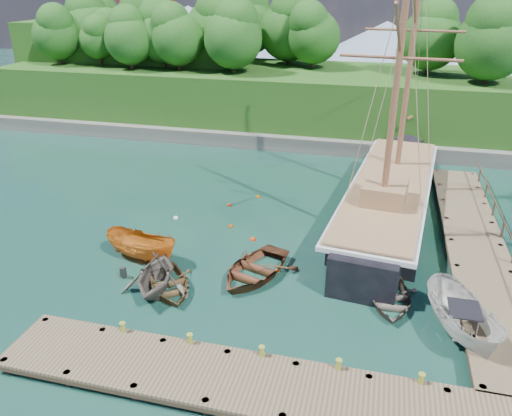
% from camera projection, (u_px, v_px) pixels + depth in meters
% --- Properties ---
extents(ground, '(160.00, 160.00, 0.00)m').
position_uv_depth(ground, '(247.00, 290.00, 24.82)').
color(ground, '#13372C').
rests_on(ground, ground).
extents(dock_near, '(20.00, 3.20, 1.10)m').
position_uv_depth(dock_near, '(253.00, 384.00, 18.46)').
color(dock_near, '#4E3F31').
rests_on(dock_near, ground).
extents(dock_east, '(3.20, 24.00, 1.10)m').
position_uv_depth(dock_east, '(475.00, 245.00, 28.22)').
color(dock_east, '#4E3F31').
rests_on(dock_east, ground).
extents(bollard_0, '(0.26, 0.26, 0.45)m').
position_uv_depth(bollard_0, '(125.00, 343.00, 21.22)').
color(bollard_0, olive).
rests_on(bollard_0, ground).
extents(bollard_1, '(0.26, 0.26, 0.45)m').
position_uv_depth(bollard_1, '(191.00, 355.00, 20.55)').
color(bollard_1, olive).
rests_on(bollard_1, ground).
extents(bollard_2, '(0.26, 0.26, 0.45)m').
position_uv_depth(bollard_2, '(262.00, 367.00, 19.87)').
color(bollard_2, olive).
rests_on(bollard_2, ground).
extents(bollard_3, '(0.26, 0.26, 0.45)m').
position_uv_depth(bollard_3, '(337.00, 381.00, 19.20)').
color(bollard_3, olive).
rests_on(bollard_3, ground).
extents(bollard_4, '(0.26, 0.26, 0.45)m').
position_uv_depth(bollard_4, '(418.00, 396.00, 18.52)').
color(bollard_4, olive).
rests_on(bollard_4, ground).
extents(rowboat_0, '(4.58, 4.88, 0.82)m').
position_uv_depth(rowboat_0, '(170.00, 289.00, 24.90)').
color(rowboat_0, brown).
rests_on(rowboat_0, ground).
extents(rowboat_1, '(4.08, 4.53, 2.12)m').
position_uv_depth(rowboat_1, '(157.00, 290.00, 24.82)').
color(rowboat_1, '#585049').
rests_on(rowboat_1, ground).
extents(rowboat_2, '(4.96, 5.87, 1.04)m').
position_uv_depth(rowboat_2, '(254.00, 276.00, 26.05)').
color(rowboat_2, '#58301C').
rests_on(rowboat_2, ground).
extents(rowboat_3, '(3.07, 4.14, 0.83)m').
position_uv_depth(rowboat_3, '(389.00, 303.00, 23.84)').
color(rowboat_3, '#594F47').
rests_on(rowboat_3, ground).
extents(motorboat_orange, '(4.82, 2.69, 1.76)m').
position_uv_depth(motorboat_orange, '(143.00, 259.00, 27.61)').
color(motorboat_orange, orange).
rests_on(motorboat_orange, ground).
extents(cabin_boat_white, '(3.66, 5.62, 2.03)m').
position_uv_depth(cabin_boat_white, '(459.00, 336.00, 21.62)').
color(cabin_boat_white, silver).
rests_on(cabin_boat_white, ground).
extents(schooner, '(6.89, 26.46, 19.22)m').
position_uv_depth(schooner, '(388.00, 203.00, 31.90)').
color(schooner, black).
rests_on(schooner, ground).
extents(mooring_buoy_0, '(0.34, 0.34, 0.34)m').
position_uv_depth(mooring_buoy_0, '(136.00, 240.00, 29.63)').
color(mooring_buoy_0, white).
rests_on(mooring_buoy_0, ground).
extents(mooring_buoy_1, '(0.29, 0.29, 0.29)m').
position_uv_depth(mooring_buoy_1, '(231.00, 227.00, 31.22)').
color(mooring_buoy_1, '#D93D00').
rests_on(mooring_buoy_1, ground).
extents(mooring_buoy_2, '(0.35, 0.35, 0.35)m').
position_uv_depth(mooring_buoy_2, '(253.00, 240.00, 29.64)').
color(mooring_buoy_2, red).
rests_on(mooring_buoy_2, ground).
extents(mooring_buoy_3, '(0.30, 0.30, 0.30)m').
position_uv_depth(mooring_buoy_3, '(332.00, 242.00, 29.44)').
color(mooring_buoy_3, silver).
rests_on(mooring_buoy_3, ground).
extents(mooring_buoy_4, '(0.28, 0.28, 0.28)m').
position_uv_depth(mooring_buoy_4, '(229.00, 206.00, 34.15)').
color(mooring_buoy_4, '#F72200').
rests_on(mooring_buoy_4, ground).
extents(mooring_buoy_5, '(0.31, 0.31, 0.31)m').
position_uv_depth(mooring_buoy_5, '(258.00, 197.00, 35.48)').
color(mooring_buoy_5, '#E26106').
rests_on(mooring_buoy_5, ground).
extents(mooring_buoy_6, '(0.32, 0.32, 0.32)m').
position_uv_depth(mooring_buoy_6, '(176.00, 218.00, 32.31)').
color(mooring_buoy_6, white).
rests_on(mooring_buoy_6, ground).
extents(mooring_buoy_7, '(0.29, 0.29, 0.29)m').
position_uv_depth(mooring_buoy_7, '(277.00, 271.00, 26.47)').
color(mooring_buoy_7, '#D43400').
rests_on(mooring_buoy_7, ground).
extents(headland, '(51.00, 19.31, 12.90)m').
position_uv_depth(headland, '(208.00, 68.00, 53.06)').
color(headland, '#474744').
rests_on(headland, ground).
extents(distant_ridge, '(117.00, 40.00, 10.00)m').
position_uv_depth(distant_ridge, '(381.00, 44.00, 83.73)').
color(distant_ridge, '#728CA5').
rests_on(distant_ridge, ground).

